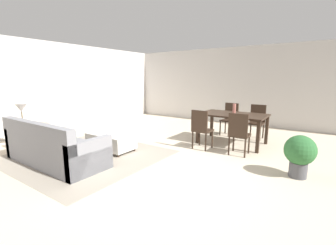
% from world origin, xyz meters
% --- Properties ---
extents(ground_plane, '(10.80, 10.80, 0.00)m').
position_xyz_m(ground_plane, '(0.00, 0.00, 0.00)').
color(ground_plane, beige).
extents(wall_back, '(9.00, 0.12, 2.70)m').
position_xyz_m(wall_back, '(0.00, 5.00, 1.35)').
color(wall_back, beige).
rests_on(wall_back, ground_plane).
extents(wall_left, '(0.12, 11.00, 2.70)m').
position_xyz_m(wall_left, '(-4.50, 0.50, 1.35)').
color(wall_left, beige).
rests_on(wall_left, ground_plane).
extents(area_rug, '(3.00, 2.80, 0.01)m').
position_xyz_m(area_rug, '(-1.66, -0.37, 0.00)').
color(area_rug, gray).
rests_on(area_rug, ground_plane).
extents(couch, '(2.25, 0.88, 0.86)m').
position_xyz_m(couch, '(-1.81, -0.99, 0.29)').
color(couch, gray).
rests_on(couch, ground_plane).
extents(ottoman_table, '(1.07, 0.60, 0.39)m').
position_xyz_m(ottoman_table, '(-1.52, 0.21, 0.22)').
color(ottoman_table, silver).
rests_on(ottoman_table, ground_plane).
extents(side_table, '(0.40, 0.40, 0.54)m').
position_xyz_m(side_table, '(-3.23, -0.87, 0.43)').
color(side_table, brown).
rests_on(side_table, ground_plane).
extents(table_lamp, '(0.26, 0.26, 0.53)m').
position_xyz_m(table_lamp, '(-3.23, -0.87, 0.95)').
color(table_lamp, brown).
rests_on(table_lamp, side_table).
extents(dining_table, '(1.60, 0.99, 0.76)m').
position_xyz_m(dining_table, '(0.56, 2.33, 0.67)').
color(dining_table, '#332319').
rests_on(dining_table, ground_plane).
extents(dining_chair_near_left, '(0.41, 0.41, 0.92)m').
position_xyz_m(dining_chair_near_left, '(0.13, 1.46, 0.52)').
color(dining_chair_near_left, '#332319').
rests_on(dining_chair_near_left, ground_plane).
extents(dining_chair_near_right, '(0.42, 0.42, 0.92)m').
position_xyz_m(dining_chair_near_right, '(1.00, 1.50, 0.52)').
color(dining_chair_near_right, '#332319').
rests_on(dining_chair_near_right, ground_plane).
extents(dining_chair_far_left, '(0.43, 0.43, 0.92)m').
position_xyz_m(dining_chair_far_left, '(0.19, 3.21, 0.52)').
color(dining_chair_far_left, '#332319').
rests_on(dining_chair_far_left, ground_plane).
extents(dining_chair_far_right, '(0.41, 0.41, 0.92)m').
position_xyz_m(dining_chair_far_right, '(0.94, 3.22, 0.52)').
color(dining_chair_far_right, '#332319').
rests_on(dining_chair_far_right, ground_plane).
extents(vase_centerpiece, '(0.08, 0.08, 0.25)m').
position_xyz_m(vase_centerpiece, '(0.58, 2.37, 0.88)').
color(vase_centerpiece, '#B26659').
rests_on(vase_centerpiece, dining_table).
extents(potted_plant, '(0.50, 0.50, 0.72)m').
position_xyz_m(potted_plant, '(2.19, 0.96, 0.42)').
color(potted_plant, '#4C4C51').
rests_on(potted_plant, ground_plane).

